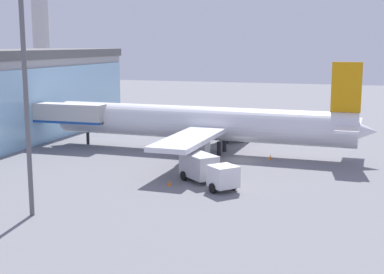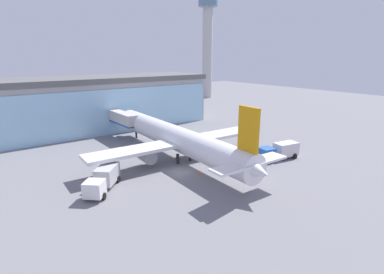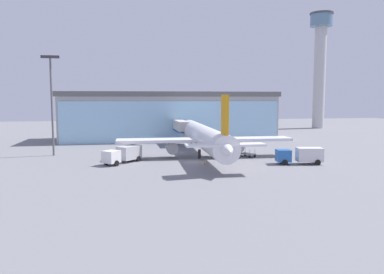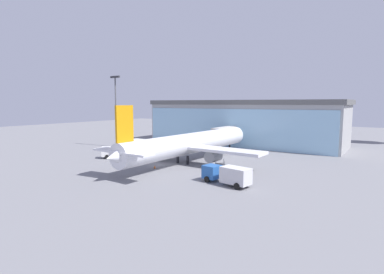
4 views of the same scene
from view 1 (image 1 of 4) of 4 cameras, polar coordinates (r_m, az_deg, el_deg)
ground at (r=60.73m, az=5.30°, el=-2.45°), size 240.00×240.00×0.00m
jet_bridge at (r=70.67m, az=-14.85°, el=2.42°), size 2.56×14.60×5.51m
apron_light_mast at (r=41.26m, az=-17.41°, el=6.51°), size 3.20×0.40×18.21m
airplane at (r=64.14m, az=1.29°, el=1.46°), size 31.25×40.31×11.04m
catering_truck at (r=49.80m, az=1.55°, el=-3.44°), size 6.53×6.89×2.65m
fuel_truck at (r=75.85m, az=11.90°, el=0.98°), size 7.56×3.46×2.65m
baggage_cart at (r=71.52m, az=4.37°, el=-0.15°), size 2.85×3.22×1.50m
safety_cone_nose at (r=61.32m, az=8.34°, el=-2.14°), size 0.36×0.36×0.55m
safety_cone_wingtip at (r=49.66m, az=-2.44°, el=-4.90°), size 0.36×0.36×0.55m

